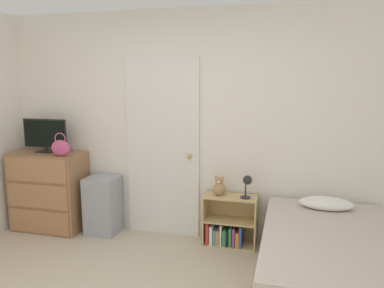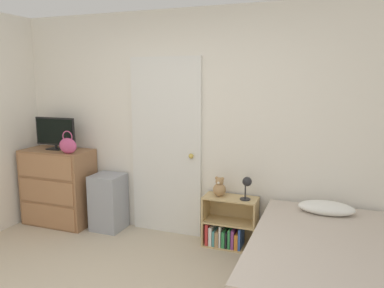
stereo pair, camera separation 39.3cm
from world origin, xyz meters
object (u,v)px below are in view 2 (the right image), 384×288
(tv, at_px, (55,133))
(desk_lamp, at_px, (247,184))
(dresser, at_px, (59,187))
(bed, at_px, (322,272))
(handbag, at_px, (68,145))
(storage_bin, at_px, (109,202))
(teddy_bear, at_px, (219,188))
(bookshelf, at_px, (228,228))

(tv, xyz_separation_m, desk_lamp, (2.39, 0.03, -0.42))
(dresser, xyz_separation_m, desk_lamp, (2.36, 0.05, 0.26))
(tv, bearing_deg, bed, -12.56)
(desk_lamp, bearing_deg, handbag, -174.70)
(dresser, height_order, bed, dresser)
(dresser, bearing_deg, bed, -12.17)
(tv, height_order, desk_lamp, tv)
(handbag, bearing_deg, dresser, 154.42)
(tv, height_order, storage_bin, tv)
(desk_lamp, bearing_deg, tv, -179.39)
(desk_lamp, xyz_separation_m, bed, (0.78, -0.73, -0.45))
(handbag, distance_m, teddy_bear, 1.83)
(desk_lamp, bearing_deg, bed, -43.07)
(bed, bearing_deg, teddy_bear, 144.65)
(tv, height_order, handbag, tv)
(teddy_bear, xyz_separation_m, bed, (1.09, -0.77, -0.37))
(dresser, relative_size, bed, 0.51)
(dresser, relative_size, tv, 1.67)
(handbag, relative_size, storage_bin, 0.40)
(dresser, relative_size, handbag, 3.49)
(teddy_bear, height_order, desk_lamp, desk_lamp)
(storage_bin, bearing_deg, tv, -178.11)
(storage_bin, xyz_separation_m, desk_lamp, (1.68, 0.00, 0.39))
(handbag, relative_size, teddy_bear, 1.26)
(dresser, distance_m, bed, 3.22)
(bookshelf, bearing_deg, dresser, -177.53)
(handbag, relative_size, desk_lamp, 1.07)
(dresser, height_order, handbag, handbag)
(tv, xyz_separation_m, bookshelf, (2.19, 0.06, -0.94))
(teddy_bear, bearing_deg, tv, -178.23)
(dresser, relative_size, bookshelf, 1.63)
(teddy_bear, bearing_deg, bed, -35.35)
(storage_bin, bearing_deg, teddy_bear, 1.71)
(teddy_bear, xyz_separation_m, desk_lamp, (0.30, -0.04, 0.08))
(storage_bin, relative_size, bed, 0.37)
(storage_bin, relative_size, bookshelf, 1.17)
(dresser, xyz_separation_m, tv, (-0.03, 0.03, 0.68))
(bookshelf, distance_m, teddy_bear, 0.45)
(teddy_bear, bearing_deg, bookshelf, 0.31)
(bookshelf, xyz_separation_m, desk_lamp, (0.20, -0.04, 0.52))
(handbag, relative_size, bed, 0.15)
(tv, xyz_separation_m, teddy_bear, (2.08, 0.06, -0.50))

